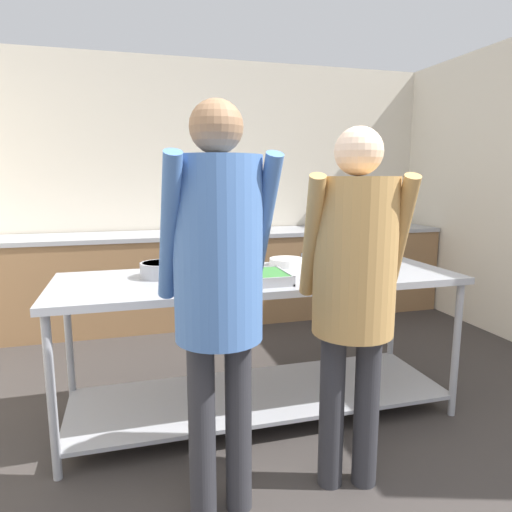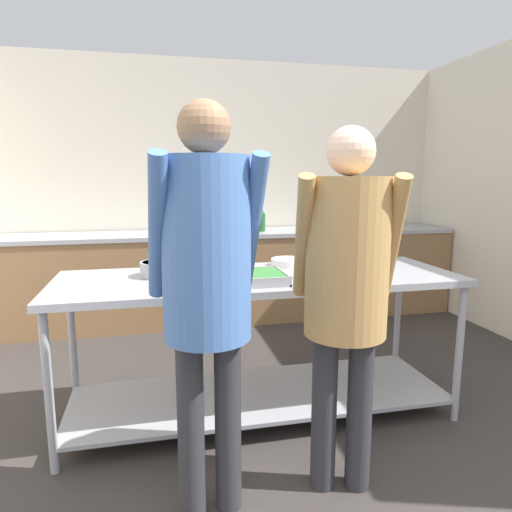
{
  "view_description": "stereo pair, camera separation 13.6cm",
  "coord_description": "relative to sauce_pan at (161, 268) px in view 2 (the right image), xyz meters",
  "views": [
    {
      "loc": [
        -0.79,
        -1.02,
        1.46
      ],
      "look_at": [
        -0.05,
        1.64,
        0.98
      ],
      "focal_mm": 32.0,
      "sensor_mm": 36.0,
      "label": 1
    },
    {
      "loc": [
        -0.66,
        -1.05,
        1.46
      ],
      "look_at": [
        -0.05,
        1.64,
        0.98
      ],
      "focal_mm": 32.0,
      "sensor_mm": 36.0,
      "label": 2
    }
  ],
  "objects": [
    {
      "name": "wall_rear",
      "position": [
        0.62,
        2.22,
        0.4
      ],
      "size": [
        5.06,
        0.06,
        2.65
      ],
      "color": "beige",
      "rests_on": "ground_plane"
    },
    {
      "name": "back_counter",
      "position": [
        0.62,
        1.85,
        -0.47
      ],
      "size": [
        4.9,
        0.65,
        0.91
      ],
      "color": "olive",
      "rests_on": "ground_plane"
    },
    {
      "name": "serving_counter",
      "position": [
        0.57,
        -0.11,
        -0.33
      ],
      "size": [
        2.37,
        0.8,
        0.88
      ],
      "color": "#9EA0A8",
      "rests_on": "ground_plane"
    },
    {
      "name": "sauce_pan",
      "position": [
        0.0,
        0.0,
        0.0
      ],
      "size": [
        0.38,
        0.24,
        0.09
      ],
      "color": "#9EA0A8",
      "rests_on": "serving_counter"
    },
    {
      "name": "serving_tray_roast",
      "position": [
        0.45,
        -0.27,
        -0.02
      ],
      "size": [
        0.45,
        0.32,
        0.05
      ],
      "color": "#9EA0A8",
      "rests_on": "serving_counter"
    },
    {
      "name": "plate_stack",
      "position": [
        0.82,
        0.14,
        -0.02
      ],
      "size": [
        0.23,
        0.23,
        0.05
      ],
      "color": "white",
      "rests_on": "serving_counter"
    },
    {
      "name": "serving_tray_vegetables",
      "position": [
        1.16,
        0.11,
        -0.02
      ],
      "size": [
        0.36,
        0.32,
        0.05
      ],
      "color": "#9EA0A8",
      "rests_on": "serving_counter"
    },
    {
      "name": "guest_serving_left",
      "position": [
        0.17,
        -0.89,
        0.16
      ],
      "size": [
        0.47,
        0.36,
        1.75
      ],
      "color": "#2D2D33",
      "rests_on": "ground_plane"
    },
    {
      "name": "guest_serving_right",
      "position": [
        0.79,
        -0.86,
        0.1
      ],
      "size": [
        0.52,
        0.41,
        1.67
      ],
      "color": "#2D2D33",
      "rests_on": "ground_plane"
    },
    {
      "name": "water_bottle",
      "position": [
        1.04,
        1.8,
        0.11
      ],
      "size": [
        0.08,
        0.08,
        0.26
      ],
      "color": "#23602D",
      "rests_on": "back_counter"
    }
  ]
}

